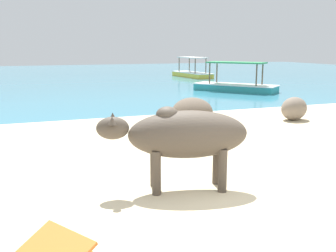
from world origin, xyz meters
The scene contains 7 objects.
sand_beach centered at (0.00, 0.00, 0.02)m, with size 18.00×14.00×0.04m, color beige.
water_surface centered at (0.00, 22.00, 0.00)m, with size 60.00×36.00×0.03m, color teal.
cow centered at (-0.61, 1.21, 0.80)m, with size 2.06×0.97×1.15m.
shore_rock_large centered at (1.21, 5.00, 0.40)m, with size 0.99×0.97×0.72m, color #6B5B4C.
shore_rock_medium centered at (4.14, 4.95, 0.35)m, with size 0.79×0.58×0.61m, color gray.
boat_teal centered at (6.27, 11.67, 0.29)m, with size 3.17×3.61×1.29m.
boat_yellow centered at (7.82, 19.86, 0.29)m, with size 1.48×3.76×1.29m.
Camera 1 is at (-2.60, -3.49, 1.96)m, focal length 41.87 mm.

